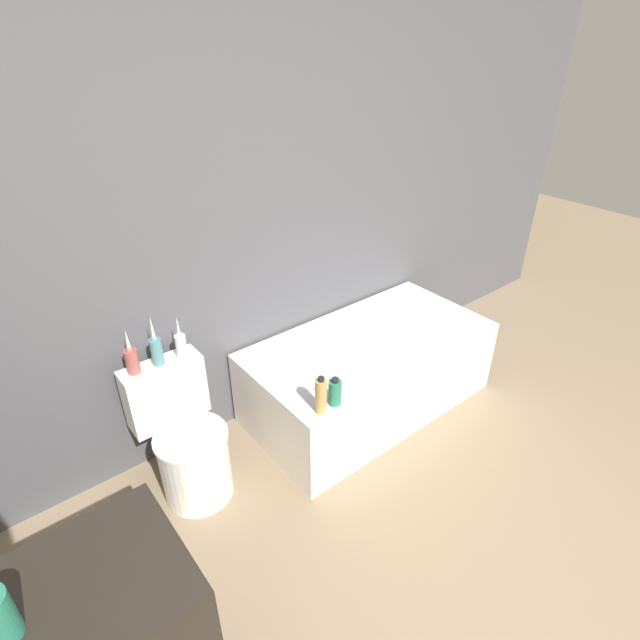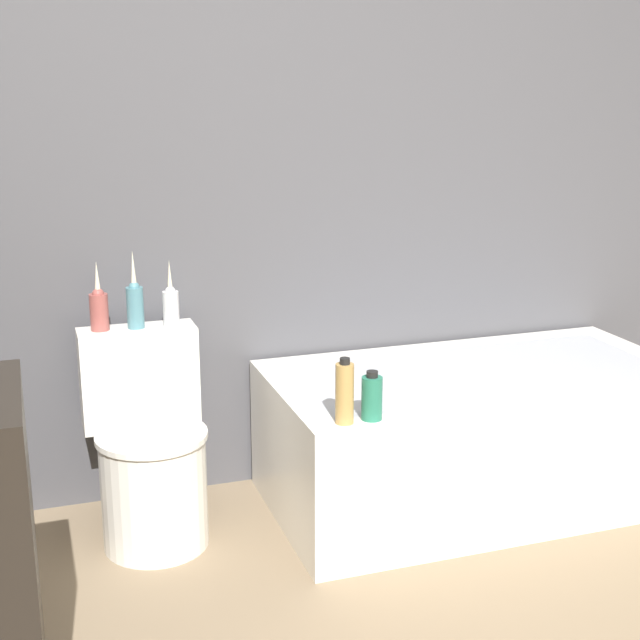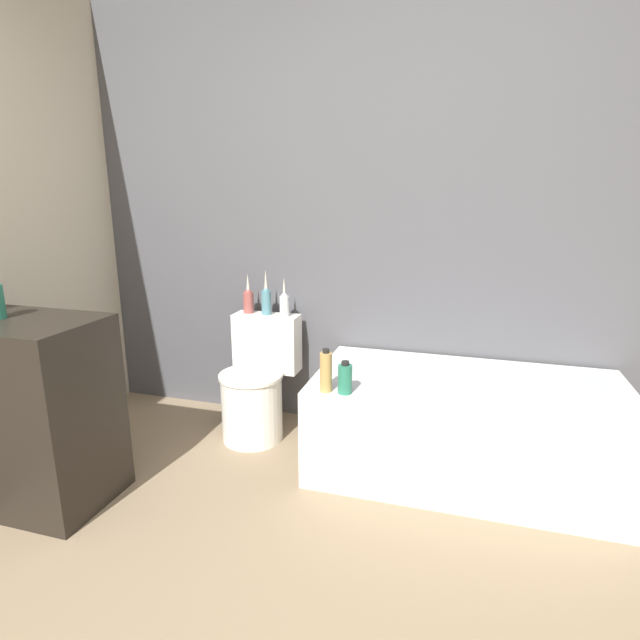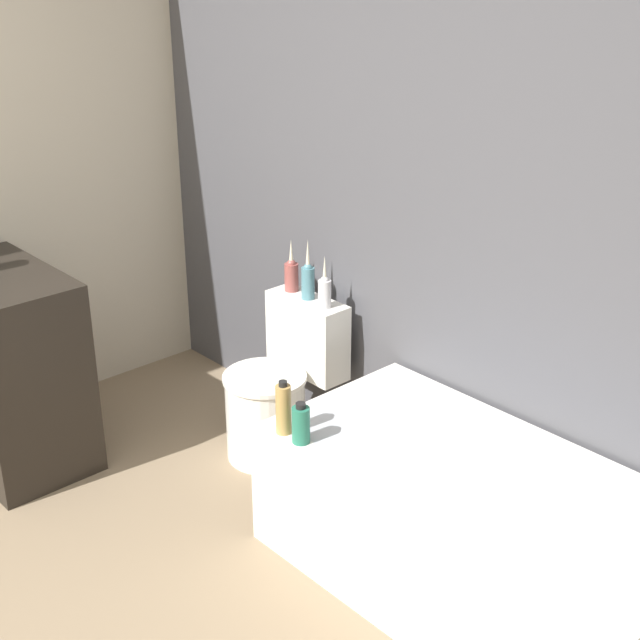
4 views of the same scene
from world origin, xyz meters
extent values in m
cube|color=#4C4C51|center=(0.00, 2.04, 1.30)|extent=(6.40, 0.06, 2.60)
cube|color=white|center=(0.71, 1.59, 0.25)|extent=(1.56, 0.80, 0.51)
cube|color=#B7BCC6|center=(0.71, 1.59, 0.50)|extent=(1.36, 0.60, 0.01)
cylinder|color=white|center=(-0.51, 1.62, 0.19)|extent=(0.36, 0.36, 0.39)
cylinder|color=white|center=(-0.51, 1.62, 0.40)|extent=(0.38, 0.38, 0.02)
cube|color=white|center=(-0.51, 1.88, 0.53)|extent=(0.41, 0.16, 0.36)
cube|color=black|center=(-1.27, 0.78, 0.44)|extent=(0.76, 0.47, 0.89)
cylinder|color=#994C47|center=(-0.63, 1.89, 0.77)|extent=(0.06, 0.06, 0.13)
sphere|color=#994C47|center=(-0.63, 1.89, 0.84)|extent=(0.04, 0.04, 0.04)
cone|color=beige|center=(-0.63, 1.89, 0.89)|extent=(0.02, 0.02, 0.12)
cylinder|color=teal|center=(-0.51, 1.88, 0.78)|extent=(0.06, 0.06, 0.15)
sphere|color=teal|center=(-0.51, 1.88, 0.85)|extent=(0.04, 0.04, 0.04)
cone|color=beige|center=(-0.51, 1.88, 0.92)|extent=(0.02, 0.02, 0.13)
cylinder|color=silver|center=(-0.38, 1.87, 0.77)|extent=(0.06, 0.06, 0.13)
sphere|color=silver|center=(-0.38, 1.87, 0.83)|extent=(0.04, 0.04, 0.04)
cone|color=beige|center=(-0.38, 1.87, 0.89)|extent=(0.02, 0.02, 0.11)
cylinder|color=tan|center=(0.05, 1.26, 0.60)|extent=(0.06, 0.06, 0.19)
cylinder|color=black|center=(0.05, 1.26, 0.71)|extent=(0.03, 0.03, 0.02)
cylinder|color=#267259|center=(0.15, 1.27, 0.58)|extent=(0.07, 0.07, 0.14)
cylinder|color=black|center=(0.15, 1.27, 0.66)|extent=(0.04, 0.04, 0.02)
camera|label=1|loc=(-1.15, -0.23, 2.20)|focal=28.00mm
camera|label=2|loc=(-0.86, -1.20, 1.54)|focal=50.00mm
camera|label=3|loc=(0.66, -0.90, 1.43)|focal=28.00mm
camera|label=4|loc=(2.26, -0.57, 2.22)|focal=50.00mm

